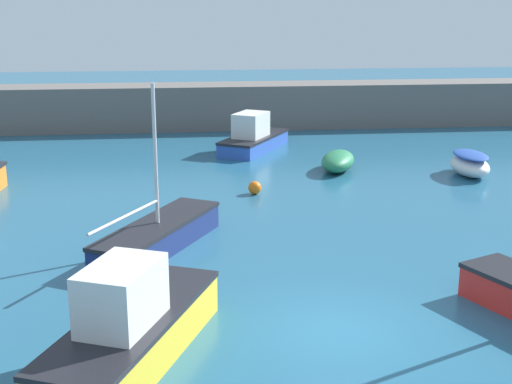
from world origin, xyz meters
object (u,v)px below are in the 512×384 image
rowboat_blue_near (338,161)px  sailboat_short_mast (158,235)px  cabin_cruiser_white (253,137)px  motorboat_grey_hull (131,328)px  mooring_buoy_orange (255,188)px  rowboat_with_red_cover (470,164)px

rowboat_blue_near → sailboat_short_mast: size_ratio=0.54×
cabin_cruiser_white → motorboat_grey_hull: bearing=-162.8°
rowboat_blue_near → mooring_buoy_orange: bearing=-27.6°
rowboat_blue_near → motorboat_grey_hull: bearing=-4.4°
cabin_cruiser_white → sailboat_short_mast: sailboat_short_mast is taller
rowboat_blue_near → cabin_cruiser_white: 5.65m
rowboat_with_red_cover → sailboat_short_mast: sailboat_short_mast is taller
cabin_cruiser_white → rowboat_blue_near: bearing=-114.5°
motorboat_grey_hull → cabin_cruiser_white: size_ratio=1.16×
mooring_buoy_orange → motorboat_grey_hull: bearing=-107.1°
rowboat_with_red_cover → sailboat_short_mast: size_ratio=0.47×
rowboat_blue_near → cabin_cruiser_white: size_ratio=0.61×
motorboat_grey_hull → mooring_buoy_orange: 13.39m
mooring_buoy_orange → rowboat_blue_near: bearing=40.7°
sailboat_short_mast → mooring_buoy_orange: sailboat_short_mast is taller
rowboat_with_red_cover → sailboat_short_mast: (-13.03, -7.89, -0.06)m
rowboat_blue_near → motorboat_grey_hull: (-7.97, -16.27, 0.35)m
mooring_buoy_orange → sailboat_short_mast: bearing=-121.2°
motorboat_grey_hull → cabin_cruiser_white: bearing=10.1°
rowboat_blue_near → cabin_cruiser_white: cabin_cruiser_white is taller
rowboat_blue_near → cabin_cruiser_white: bearing=-122.6°
motorboat_grey_hull → rowboat_with_red_cover: (13.40, 14.81, -0.27)m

